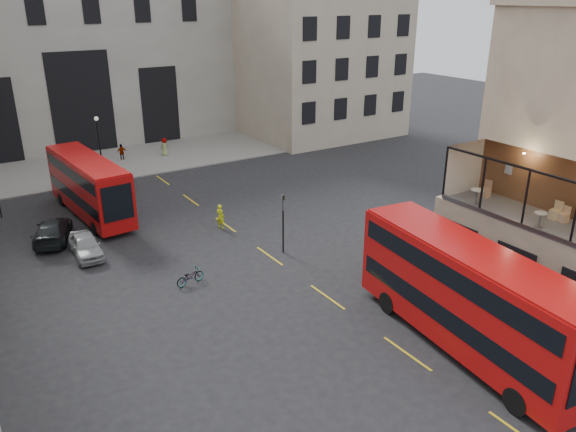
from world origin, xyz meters
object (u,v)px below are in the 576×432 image
car_a (86,246)px  cafe_chair_b (564,217)px  bus_far (89,184)px  cafe_chair_c (555,214)px  cafe_table_far (477,195)px  cafe_chair_d (485,192)px  bus_near (468,293)px  cafe_table_mid (540,217)px  cyclist (220,216)px  pedestrian_b (68,188)px  car_c (53,230)px  pedestrian_c (122,153)px  street_lamp_b (100,150)px  car_b (118,181)px  traffic_light_near (283,216)px  pedestrian_d (165,147)px  bicycle (190,276)px

car_a → cafe_chair_b: cafe_chair_b is taller
bus_far → cafe_chair_c: size_ratio=11.72×
cafe_table_far → cafe_chair_d: 1.56m
bus_near → cafe_table_mid: (5.19, 0.45, 2.34)m
cafe_chair_d → cyclist: bearing=124.6°
pedestrian_b → cafe_chair_b: cafe_chair_b is taller
car_c → cafe_table_mid: size_ratio=6.58×
pedestrian_c → cafe_table_mid: bearing=106.5°
street_lamp_b → car_b: (0.11, -4.28, -1.67)m
cafe_chair_c → car_a: bearing=135.4°
car_b → cyclist: bearing=-65.4°
bus_near → car_b: 31.37m
car_b → street_lamp_b: bearing=100.4°
pedestrian_b → pedestrian_c: 11.01m
car_b → traffic_light_near: bearing=-65.6°
car_a → cafe_table_mid: size_ratio=5.33×
street_lamp_b → cyclist: 16.76m
car_b → cafe_chair_b: size_ratio=5.43×
car_b → pedestrian_d: bearing=56.5°
bus_far → cafe_table_far: cafe_table_far is taller
cafe_table_far → cafe_chair_c: 3.90m
car_c → cafe_chair_c: size_ratio=5.23×
bus_far → car_c: 4.92m
cafe_table_far → cafe_chair_b: bearing=-67.6°
pedestrian_d → cafe_table_far: bearing=144.2°
car_a → pedestrian_c: bearing=69.7°
car_a → cyclist: cyclist is taller
bus_far → cafe_chair_c: (16.56, -25.12, 2.46)m
car_b → cafe_chair_c: size_ratio=4.70×
bus_near → pedestrian_c: (-3.54, 38.88, -1.93)m
car_c → pedestrian_c: (9.64, 16.27, 0.12)m
car_a → cafe_chair_d: size_ratio=4.24×
street_lamp_b → pedestrian_d: street_lamp_b is taller
traffic_light_near → pedestrian_b: size_ratio=2.03×
bus_near → pedestrian_c: bearing=95.2°
bicycle → cafe_table_far: size_ratio=2.04×
pedestrian_d → cafe_chair_d: bearing=146.7°
cyclist → pedestrian_c: (-0.52, 20.28, -0.03)m
bus_far → pedestrian_d: size_ratio=5.91×
car_a → cafe_table_far: (17.07, -14.89, 4.49)m
pedestrian_d → bicycle: bearing=118.3°
car_b → cafe_table_mid: bearing=-60.1°
car_b → cafe_table_far: 29.20m
bus_near → cafe_table_far: cafe_table_far is taller
cafe_chair_b → pedestrian_b: bearing=119.7°
car_a → bus_near: bearing=-55.2°
traffic_light_near → pedestrian_b: traffic_light_near is taller
bus_near → pedestrian_d: 38.30m
traffic_light_near → cyclist: traffic_light_near is taller
cafe_chair_c → bus_near: bearing=-174.6°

